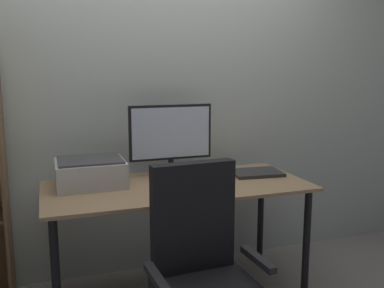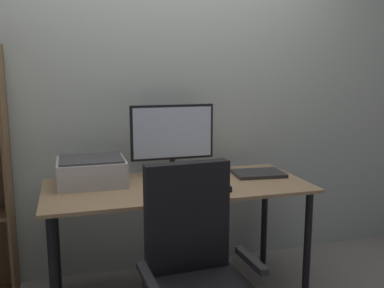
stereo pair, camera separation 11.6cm
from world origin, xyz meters
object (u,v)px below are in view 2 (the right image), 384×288
Objects in this scene: monitor at (172,136)px; printer at (92,171)px; mouse at (225,188)px; office_chair at (197,288)px; laptop at (258,173)px; keyboard at (184,192)px; desk at (178,198)px; coffee_mug at (196,174)px.

monitor reaches higher than printer.
printer is at bearing -173.62° from monitor.
monitor reaches higher than mouse.
mouse is at bearing 55.24° from office_chair.
mouse reaches higher than laptop.
laptop is at bearing 22.76° from keyboard.
desk is 1.56× the size of office_chair.
desk is 5.44× the size of keyboard.
keyboard is 3.02× the size of mouse.
desk is at bearing 138.44° from mouse.
coffee_mug reaches higher than desk.
desk is at bearing -167.35° from laptop.
laptop is at bearing 39.10° from mouse.
office_chair is (-0.12, -0.94, -0.54)m from monitor.
desk is at bearing 79.21° from office_chair.
monitor reaches higher than coffee_mug.
printer is (-0.50, 0.15, 0.16)m from desk.
desk is 0.58m from laptop.
office_chair is at bearing -97.29° from monitor.
laptop is (0.55, -0.14, -0.25)m from monitor.
laptop is 1.08m from office_chair.
monitor is 1.35× the size of printer.
keyboard is 0.64m from laptop.
coffee_mug is 0.31× the size of laptop.
printer is at bearing 111.13° from office_chair.
keyboard is at bearing -121.65° from coffee_mug.
laptop is at bearing -4.47° from printer.
mouse is 0.97× the size of coffee_mug.
mouse is at bearing -3.92° from keyboard.
mouse is 0.24× the size of printer.
office_chair is at bearing -121.43° from mouse.
coffee_mug is at bearing 56.61° from keyboard.
laptop reaches higher than keyboard.
laptop is 0.32× the size of office_chair.
keyboard is 0.60m from printer.
laptop is at bearing 5.57° from coffee_mug.
office_chair is at bearing -65.80° from printer.
coffee_mug is 0.63m from printer.
office_chair is at bearing -97.72° from desk.
mouse is 0.10× the size of office_chair.
desk is at bearing -17.28° from printer.
printer is 0.40× the size of office_chair.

